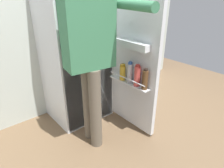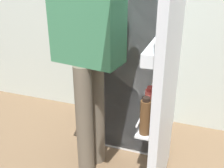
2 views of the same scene
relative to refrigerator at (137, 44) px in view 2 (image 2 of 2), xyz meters
name	(u,v)px [view 2 (image 2 of 2)]	position (x,y,z in m)	size (l,w,h in m)	color
refrigerator	(137,44)	(0.00, 0.00, 0.00)	(0.72, 1.23, 1.70)	silver
person	(89,35)	(-0.18, -0.50, 0.18)	(0.56, 0.80, 1.70)	#665B4C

